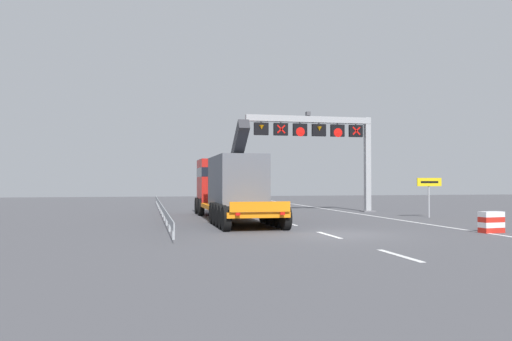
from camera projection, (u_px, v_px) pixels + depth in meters
The scene contains 8 objects.
ground at pixel (340, 234), 20.74m from camera, with size 112.00×112.00×0.00m, color #4C4C51.
lane_markings at pixel (254, 213), 34.63m from camera, with size 0.20×43.30×0.01m.
edge_line_right at pixel (360, 214), 33.78m from camera, with size 0.20×63.00×0.01m, color silver.
overhead_lane_gantry at pixel (325, 136), 36.10m from camera, with size 9.51×0.90×7.16m.
heavy_haul_truck_orange at pixel (229, 185), 29.52m from camera, with size 3.04×14.07×5.30m.
exit_sign_yellow at pixel (429, 187), 30.56m from camera, with size 1.62×0.15×2.40m.
crash_barrier_striped at pixel (491, 222), 21.43m from camera, with size 1.05×0.61×0.90m.
guardrail_left at pixel (160, 206), 34.14m from camera, with size 0.13×34.43×0.76m.
Camera 1 is at (-7.83, -19.57, 2.16)m, focal length 35.39 mm.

